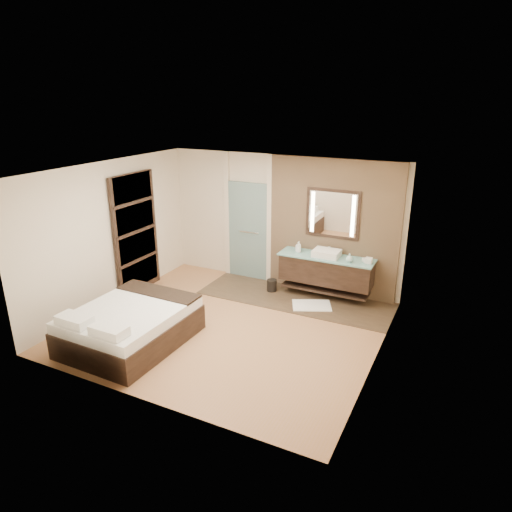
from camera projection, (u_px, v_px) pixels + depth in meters
The scene contains 15 objects.
floor at pixel (229, 327), 7.91m from camera, with size 5.00×5.00×0.00m, color #A77346.
tile_strip at pixel (295, 298), 9.02m from camera, with size 3.80×1.30×0.01m, color #392B1F.
stone_wall at pixel (333, 228), 8.87m from camera, with size 2.60×0.08×2.70m, color tan.
vanity at pixel (326, 270), 8.88m from camera, with size 1.85×0.55×0.88m.
mirror_unit at pixel (333, 214), 8.73m from camera, with size 1.06×0.04×0.96m.
frosted_door at pixel (248, 227), 9.71m from camera, with size 1.10×0.12×2.70m.
shoji_partition at pixel (136, 233), 9.03m from camera, with size 0.06×1.20×2.40m.
bed at pixel (131, 325), 7.31m from camera, with size 1.59×1.97×0.75m.
bath_mat at pixel (312, 305), 8.67m from camera, with size 0.72×0.50×0.02m, color white.
waste_bin at pixel (272, 286), 9.31m from camera, with size 0.20×0.20×0.25m, color black.
tissue_box at pixel (369, 261), 8.41m from camera, with size 0.12×0.12×0.10m, color white.
soap_bottle_a at pixel (299, 247), 8.97m from camera, with size 0.09×0.09×0.22m, color white.
soap_bottle_b at pixel (298, 247), 9.05m from camera, with size 0.08×0.09×0.19m, color #B2B2B2.
soap_bottle_c at pixel (349, 258), 8.46m from camera, with size 0.13×0.13×0.16m, color #AAD6D5.
cup at pixel (365, 260), 8.44m from camera, with size 0.11×0.11×0.09m, color white.
Camera 1 is at (3.53, -6.12, 3.80)m, focal length 32.00 mm.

